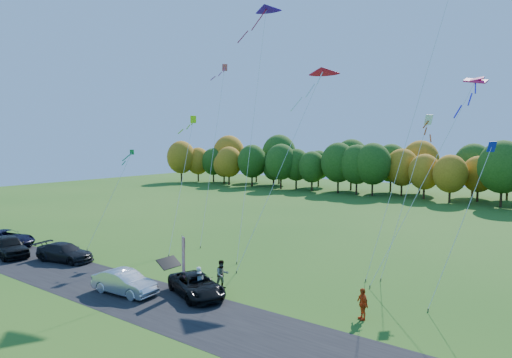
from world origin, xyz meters
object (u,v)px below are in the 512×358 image
Objects in this scene: black_suv at (196,285)px; feather_flag at (183,257)px; silver_sedan at (125,282)px; person_east at (362,304)px.

feather_flag reaches higher than black_suv.
black_suv is 1.10× the size of silver_sedan.
black_suv is 10.55m from person_east.
person_east is 11.83m from feather_flag.
black_suv is at bearing -63.41° from silver_sedan.
feather_flag is (-11.42, -2.72, 1.42)m from person_east.
silver_sedan is at bearing -136.71° from feather_flag.
silver_sedan reaches higher than black_suv.
feather_flag reaches higher than person_east.
silver_sedan is 1.23× the size of feather_flag.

